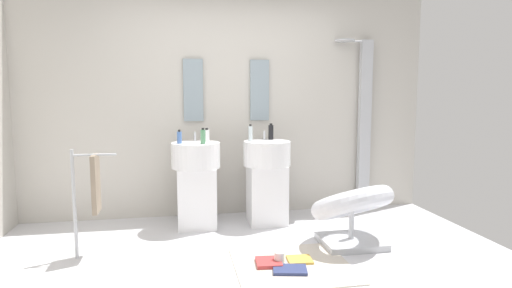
{
  "coord_description": "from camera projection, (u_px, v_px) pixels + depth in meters",
  "views": [
    {
      "loc": [
        -0.56,
        -3.3,
        1.42
      ],
      "look_at": [
        0.15,
        0.55,
        0.95
      ],
      "focal_mm": 29.77,
      "sensor_mm": 36.0,
      "label": 1
    }
  ],
  "objects": [
    {
      "name": "soap_bottle_blue",
      "position": [
        179.0,
        137.0,
        4.36
      ],
      "size": [
        0.05,
        0.05,
        0.14
      ],
      "color": "#4C72B7",
      "rests_on": "pedestal_sink_left"
    },
    {
      "name": "towel_rack",
      "position": [
        92.0,
        186.0,
        3.62
      ],
      "size": [
        0.37,
        0.22,
        0.95
      ],
      "color": "#B7BABF",
      "rests_on": "ground_plane"
    },
    {
      "name": "vanity_mirror_left",
      "position": [
        193.0,
        90.0,
        4.79
      ],
      "size": [
        0.22,
        0.03,
        0.7
      ],
      "primitive_type": "cube",
      "color": "#8C9EA8"
    },
    {
      "name": "soap_bottle_clear",
      "position": [
        250.0,
        133.0,
        4.56
      ],
      "size": [
        0.04,
        0.04,
        0.18
      ],
      "color": "silver",
      "rests_on": "pedestal_sink_right"
    },
    {
      "name": "pedestal_sink_right",
      "position": [
        267.0,
        178.0,
        4.62
      ],
      "size": [
        0.51,
        0.51,
        1.01
      ],
      "color": "white",
      "rests_on": "ground_plane"
    },
    {
      "name": "magazine_ochre",
      "position": [
        300.0,
        260.0,
        3.58
      ],
      "size": [
        0.22,
        0.2,
        0.02
      ],
      "primitive_type": "cube",
      "rotation": [
        0.0,
        0.0,
        -0.07
      ],
      "color": "gold",
      "rests_on": "area_rug"
    },
    {
      "name": "soap_bottle_black",
      "position": [
        271.0,
        132.0,
        4.74
      ],
      "size": [
        0.06,
        0.06,
        0.18
      ],
      "color": "black",
      "rests_on": "pedestal_sink_right"
    },
    {
      "name": "soap_bottle_white",
      "position": [
        207.0,
        135.0,
        4.58
      ],
      "size": [
        0.06,
        0.06,
        0.14
      ],
      "color": "white",
      "rests_on": "pedestal_sink_left"
    },
    {
      "name": "pedestal_sink_left",
      "position": [
        196.0,
        180.0,
        4.49
      ],
      "size": [
        0.51,
        0.51,
        1.01
      ],
      "color": "white",
      "rests_on": "ground_plane"
    },
    {
      "name": "shower_column",
      "position": [
        363.0,
        121.0,
        5.15
      ],
      "size": [
        0.49,
        0.24,
        2.05
      ],
      "color": "#B7BABF",
      "rests_on": "ground_plane"
    },
    {
      "name": "ground_plane",
      "position": [
        250.0,
        269.0,
        3.49
      ],
      "size": [
        4.8,
        3.6,
        0.04
      ],
      "primitive_type": "cube",
      "color": "silver"
    },
    {
      "name": "coffee_mug",
      "position": [
        280.0,
        258.0,
        3.53
      ],
      "size": [
        0.09,
        0.09,
        0.09
      ],
      "primitive_type": "cylinder",
      "color": "white",
      "rests_on": "area_rug"
    },
    {
      "name": "lounge_chair",
      "position": [
        352.0,
        208.0,
        3.96
      ],
      "size": [
        1.01,
        1.01,
        0.65
      ],
      "color": "#B7BABF",
      "rests_on": "ground_plane"
    },
    {
      "name": "area_rug",
      "position": [
        292.0,
        266.0,
        3.5
      ],
      "size": [
        0.95,
        0.9,
        0.01
      ],
      "primitive_type": "cube",
      "color": "beige",
      "rests_on": "ground_plane"
    },
    {
      "name": "rear_partition",
      "position": [
        226.0,
        104.0,
        4.94
      ],
      "size": [
        4.8,
        0.1,
        2.6
      ],
      "primitive_type": "cube",
      "color": "beige",
      "rests_on": "ground_plane"
    },
    {
      "name": "magazine_navy",
      "position": [
        290.0,
        270.0,
        3.37
      ],
      "size": [
        0.3,
        0.24,
        0.02
      ],
      "primitive_type": "cube",
      "rotation": [
        0.0,
        0.0,
        -0.21
      ],
      "color": "navy",
      "rests_on": "area_rug"
    },
    {
      "name": "soap_bottle_green",
      "position": [
        203.0,
        136.0,
        4.32
      ],
      "size": [
        0.05,
        0.05,
        0.16
      ],
      "color": "#59996B",
      "rests_on": "pedestal_sink_left"
    },
    {
      "name": "vanity_mirror_right",
      "position": [
        260.0,
        90.0,
        4.93
      ],
      "size": [
        0.22,
        0.03,
        0.7
      ],
      "primitive_type": "cube",
      "color": "#8C9EA8"
    },
    {
      "name": "magazine_red",
      "position": [
        269.0,
        262.0,
        3.51
      ],
      "size": [
        0.23,
        0.24,
        0.03
      ],
      "primitive_type": "cube",
      "rotation": [
        0.0,
        0.0,
        -0.09
      ],
      "color": "#B73838",
      "rests_on": "area_rug"
    }
  ]
}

